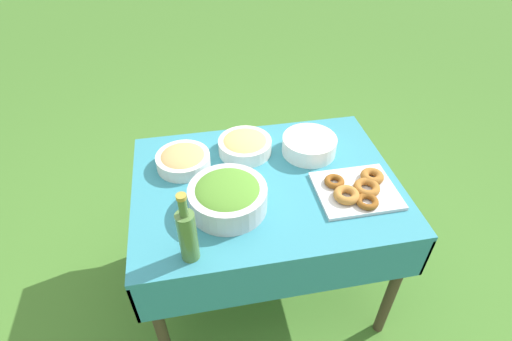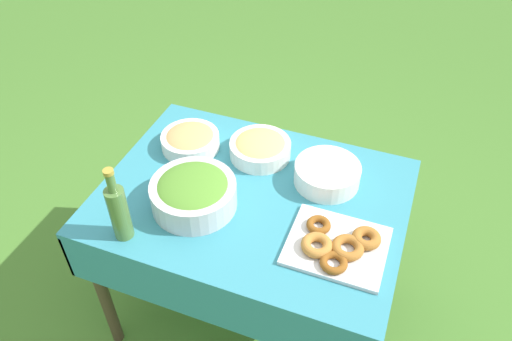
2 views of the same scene
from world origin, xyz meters
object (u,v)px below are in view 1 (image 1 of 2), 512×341
(donut_platter, at_px, (357,189))
(bread_bowl, at_px, (183,159))
(pasta_bowl, at_px, (245,145))
(salad_bowl, at_px, (228,196))
(olive_oil_bottle, at_px, (187,234))
(plate_stack, at_px, (309,145))

(donut_platter, bearing_deg, bread_bowl, -23.91)
(pasta_bowl, xyz_separation_m, bread_bowl, (0.30, 0.05, -0.00))
(salad_bowl, relative_size, donut_platter, 0.94)
(pasta_bowl, xyz_separation_m, olive_oil_bottle, (0.30, 0.58, 0.08))
(donut_platter, bearing_deg, pasta_bowl, -41.36)
(pasta_bowl, distance_m, plate_stack, 0.31)
(bread_bowl, bearing_deg, salad_bowl, 118.73)
(donut_platter, xyz_separation_m, olive_oil_bottle, (0.73, 0.21, 0.10))
(pasta_bowl, relative_size, donut_platter, 0.75)
(pasta_bowl, relative_size, plate_stack, 0.99)
(olive_oil_bottle, bearing_deg, donut_platter, -164.10)
(olive_oil_bottle, bearing_deg, salad_bowl, -127.20)
(donut_platter, distance_m, bread_bowl, 0.79)
(olive_oil_bottle, distance_m, bread_bowl, 0.53)
(pasta_bowl, height_order, donut_platter, pasta_bowl)
(salad_bowl, height_order, olive_oil_bottle, olive_oil_bottle)
(salad_bowl, distance_m, plate_stack, 0.53)
(salad_bowl, xyz_separation_m, olive_oil_bottle, (0.17, 0.22, 0.06))
(olive_oil_bottle, bearing_deg, pasta_bowl, -117.22)
(donut_platter, relative_size, plate_stack, 1.32)
(pasta_bowl, height_order, bread_bowl, pasta_bowl)
(salad_bowl, height_order, pasta_bowl, salad_bowl)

